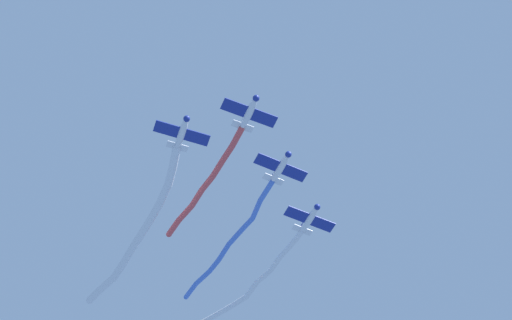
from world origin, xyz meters
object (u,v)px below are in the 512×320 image
Objects in this scene: airplane_lead at (249,113)px; airplane_slot at (310,219)px; airplane_right_wing at (182,133)px; airplane_left_wing at (281,167)px.

airplane_lead is 15.71m from airplane_slot.
airplane_lead is 1.00× the size of airplane_right_wing.
airplane_left_wing is at bearing 130.71° from airplane_lead.
airplane_left_wing is at bearing -51.66° from airplane_slot.
airplane_right_wing is 18.30m from airplane_slot.
airplane_left_wing is at bearing 92.72° from airplane_right_wing.
airplane_left_wing is 11.69m from airplane_right_wing.
airplane_slot is at bearing 128.05° from airplane_left_wing.
airplane_lead is at bearing -51.97° from airplane_left_wing.
airplane_right_wing is 1.01× the size of airplane_slot.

